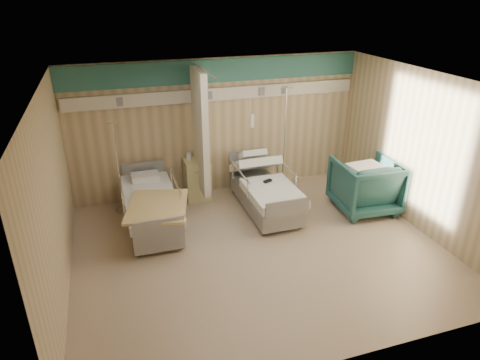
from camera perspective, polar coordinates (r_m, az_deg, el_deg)
The scene contains 13 objects.
ground at distance 7.31m, azimuth 2.51°, elevation -9.24°, with size 6.00×5.00×0.00m, color gray.
room_walls at distance 6.68m, azimuth 1.80°, elevation 5.32°, with size 6.04×5.04×2.82m.
bed_right at distance 8.39m, azimuth 3.36°, elevation -2.04°, with size 1.00×2.16×0.63m, color silver, non-canonical shape.
bed_left at distance 7.94m, azimuth -11.69°, elevation -4.16°, with size 1.00×2.16×0.63m, color silver, non-canonical shape.
bedside_cabinet at distance 8.83m, azimuth -5.71°, elevation 0.07°, with size 0.50×0.48×0.85m, color #CAC27E.
visitor_armchair at distance 8.64m, azimuth 16.34°, elevation -0.70°, with size 1.11×1.15×1.04m, color #1E4C4A.
waffle_blanket at distance 8.42m, azimuth 16.72°, elevation 2.71°, with size 0.63×0.56×0.07m, color white.
iv_stand_right at distance 9.27m, azimuth 5.73°, elevation 1.50°, with size 0.40×0.40×2.22m.
iv_stand_left at distance 8.63m, azimuth -15.54°, elevation -1.77°, with size 0.32×0.32×1.80m.
call_remote at distance 8.19m, azimuth 3.71°, elevation -0.13°, with size 0.17×0.08×0.04m, color black.
tan_blanket at distance 7.38m, azimuth -10.96°, elevation -3.44°, with size 0.97×1.22×0.04m, color tan.
toiletry_bag at distance 8.71m, azimuth -5.28°, elevation 3.17°, with size 0.20×0.12×0.11m, color black.
white_cup at distance 8.69m, azimuth -6.86°, elevation 3.18°, with size 0.10×0.10×0.14m, color white.
Camera 1 is at (-2.15, -5.69, 4.05)m, focal length 32.00 mm.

